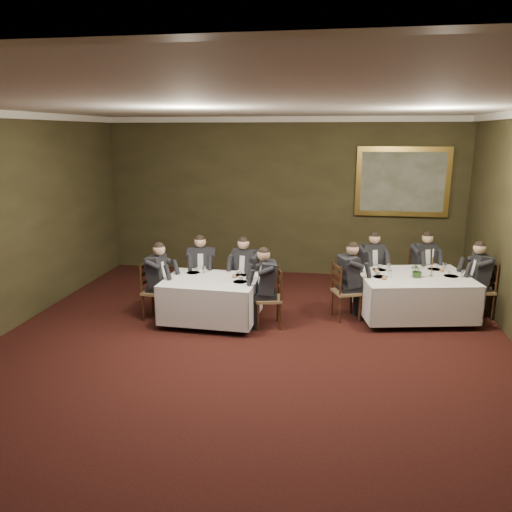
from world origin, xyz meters
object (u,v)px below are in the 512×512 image
(diner_main_backleft, at_px, (370,275))
(chair_main_endleft, at_px, (345,303))
(table_second, at_px, (211,297))
(chair_main_backright, at_px, (421,285))
(chair_main_endright, at_px, (479,301))
(diner_main_endleft, at_px, (346,290))
(diner_main_backright, at_px, (422,274))
(painting, at_px, (403,182))
(diner_main_endright, at_px, (480,289))
(chair_sec_backright, at_px, (246,293))
(table_main, at_px, (413,293))
(chair_sec_endleft, at_px, (157,302))
(diner_sec_endleft, at_px, (157,290))
(diner_sec_endright, at_px, (268,297))
(candlestick, at_px, (432,266))
(centerpiece, at_px, (418,269))
(chair_main_backleft, at_px, (369,286))
(chair_sec_backleft, at_px, (202,290))
(diner_sec_backright, at_px, (246,281))
(chair_sec_endright, at_px, (269,310))
(diner_sec_backleft, at_px, (201,279))

(diner_main_backleft, xyz_separation_m, chair_main_endleft, (-0.48, -1.07, -0.23))
(table_second, height_order, chair_main_backright, chair_main_backright)
(chair_main_endright, bearing_deg, diner_main_endleft, 95.41)
(diner_main_backright, bearing_deg, painting, -98.84)
(diner_main_endright, height_order, chair_sec_backright, diner_main_endright)
(diner_main_backleft, bearing_deg, table_main, 105.43)
(chair_main_backright, bearing_deg, chair_sec_endleft, 0.09)
(diner_main_backright, distance_m, painting, 2.21)
(table_main, distance_m, diner_main_endright, 1.18)
(table_second, bearing_deg, chair_main_endright, 12.44)
(chair_sec_backright, relative_size, diner_sec_endleft, 0.74)
(diner_sec_endright, bearing_deg, table_second, 75.51)
(diner_main_endright, bearing_deg, chair_sec_endleft, 93.99)
(diner_main_backright, height_order, diner_sec_endright, same)
(table_main, height_order, diner_main_endleft, diner_main_endleft)
(candlestick, bearing_deg, painting, 96.34)
(diner_main_endleft, height_order, centerpiece, diner_main_endleft)
(chair_sec_endleft, xyz_separation_m, candlestick, (4.69, 0.75, 0.66))
(diner_main_endright, distance_m, candlestick, 1.00)
(chair_main_backleft, distance_m, diner_main_endleft, 1.20)
(diner_main_backright, relative_size, centerpiece, 4.86)
(diner_main_endright, height_order, chair_sec_backleft, diner_main_endright)
(diner_sec_endright, bearing_deg, diner_main_endleft, -78.22)
(chair_sec_endleft, bearing_deg, chair_main_backleft, 117.99)
(chair_main_backright, xyz_separation_m, diner_sec_endleft, (-4.70, -1.79, 0.23))
(chair_main_endleft, relative_size, diner_sec_endleft, 0.74)
(diner_sec_backright, relative_size, diner_sec_endright, 1.00)
(table_second, xyz_separation_m, chair_sec_backright, (0.45, 0.79, -0.17))
(table_second, xyz_separation_m, chair_main_endleft, (2.25, 0.54, -0.17))
(chair_main_backleft, distance_m, chair_sec_endright, 2.40)
(diner_main_endleft, distance_m, diner_sec_backright, 1.83)
(diner_main_endright, bearing_deg, diner_main_backright, 40.65)
(chair_sec_endleft, bearing_deg, diner_main_endright, 104.85)
(diner_main_backleft, xyz_separation_m, diner_main_backright, (0.99, 0.20, 0.00))
(diner_sec_backright, bearing_deg, chair_sec_backright, -90.00)
(diner_sec_endright, bearing_deg, diner_sec_backleft, 45.97)
(chair_main_backright, distance_m, chair_main_endright, 1.18)
(diner_main_endright, relative_size, diner_sec_backright, 1.00)
(diner_main_backleft, relative_size, diner_sec_endright, 1.00)
(diner_sec_endright, height_order, diner_sec_endleft, same)
(chair_main_backleft, height_order, diner_main_backleft, diner_main_backleft)
(chair_sec_backright, distance_m, chair_sec_endleft, 1.63)
(diner_sec_backleft, bearing_deg, table_second, 103.87)
(table_second, distance_m, chair_sec_backright, 0.93)
(chair_sec_backleft, xyz_separation_m, chair_sec_endleft, (-0.60, -0.79, 0.00))
(chair_main_endleft, distance_m, chair_sec_endleft, 3.29)
(diner_sec_endleft, bearing_deg, diner_main_backleft, 117.90)
(diner_sec_endleft, bearing_deg, chair_sec_backright, 122.78)
(table_main, distance_m, diner_main_backleft, 1.08)
(diner_main_backleft, relative_size, diner_sec_backright, 1.00)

